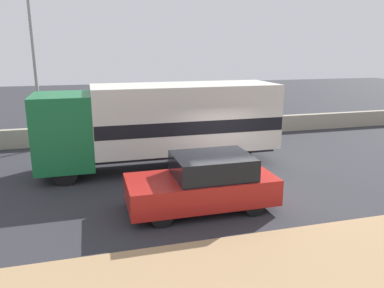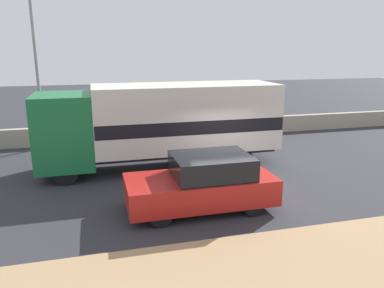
# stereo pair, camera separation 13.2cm
# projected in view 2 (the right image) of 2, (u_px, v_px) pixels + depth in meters

# --- Properties ---
(ground_plane) EXTENTS (80.00, 80.00, 0.00)m
(ground_plane) POSITION_uv_depth(u_px,v_px,m) (235.00, 190.00, 12.29)
(ground_plane) COLOR #2D2D33
(stone_wall_backdrop) EXTENTS (60.00, 0.35, 0.88)m
(stone_wall_backdrop) POSITION_uv_depth(u_px,v_px,m) (181.00, 129.00, 19.48)
(stone_wall_backdrop) COLOR #A39984
(stone_wall_backdrop) RESTS_ON ground_plane
(street_lamp) EXTENTS (0.56, 0.28, 7.91)m
(street_lamp) POSITION_uv_depth(u_px,v_px,m) (35.00, 49.00, 16.40)
(street_lamp) COLOR gray
(street_lamp) RESTS_ON ground_plane
(box_truck) EXTENTS (9.00, 2.53, 3.21)m
(box_truck) POSITION_uv_depth(u_px,v_px,m) (164.00, 121.00, 14.27)
(box_truck) COLOR #196B38
(box_truck) RESTS_ON ground_plane
(car_hatchback) EXTENTS (4.22, 1.88, 1.59)m
(car_hatchback) POSITION_uv_depth(u_px,v_px,m) (203.00, 183.00, 10.71)
(car_hatchback) COLOR #B21E19
(car_hatchback) RESTS_ON ground_plane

